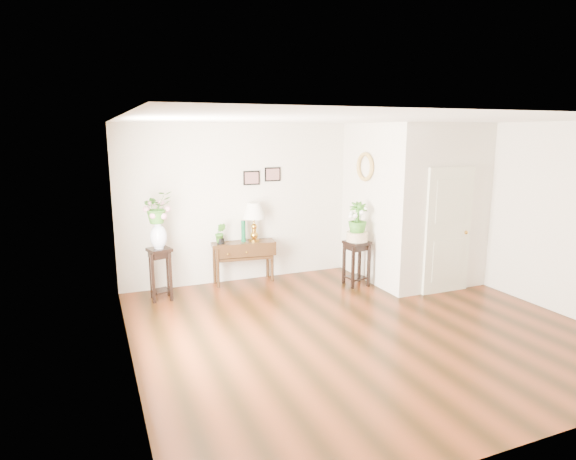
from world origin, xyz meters
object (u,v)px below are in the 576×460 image
plant_stand_a (161,274)px  plant_stand_b (356,263)px  table_lamp (254,221)px  console_table (244,262)px

plant_stand_a → plant_stand_b: bearing=-9.7°
table_lamp → plant_stand_b: table_lamp is taller
plant_stand_a → plant_stand_b: (3.27, -0.56, -0.03)m
table_lamp → plant_stand_a: 1.86m
plant_stand_b → console_table: bearing=152.9°
console_table → table_lamp: 0.75m
table_lamp → plant_stand_a: (-1.70, -0.35, -0.67)m
plant_stand_a → plant_stand_b: size_ratio=1.07×
console_table → plant_stand_b: bearing=-20.3°
plant_stand_a → plant_stand_b: 3.32m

